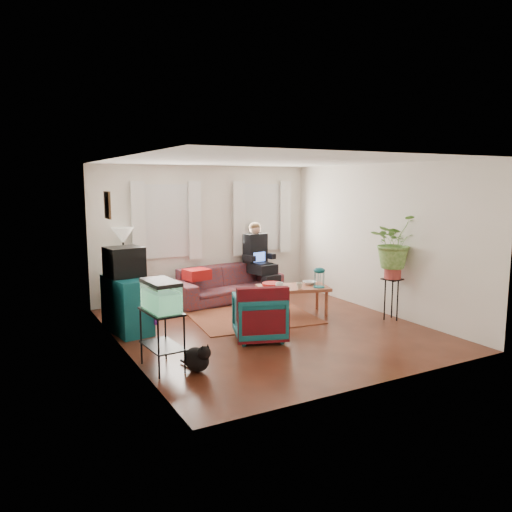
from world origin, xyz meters
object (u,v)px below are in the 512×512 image
coffee_table (293,300)px  plant_stand (391,299)px  side_table (125,287)px  dresser (127,305)px  armchair (259,314)px  sofa (226,278)px  aquarium_stand (162,340)px

coffee_table → plant_stand: plant_stand is taller
side_table → dresser: (-0.34, -1.51, 0.04)m
dresser → armchair: (1.61, -1.27, -0.06)m
dresser → armchair: size_ratio=1.29×
plant_stand → armchair: bearing=176.6°
sofa → dresser: bearing=-161.3°
side_table → plant_stand: size_ratio=1.11×
coffee_table → armchair: bearing=-125.1°
side_table → coffee_table: bearing=-37.2°
armchair → coffee_table: (1.18, 0.92, -0.12)m
sofa → dresser: sofa is taller
dresser → plant_stand: (4.05, -1.42, -0.08)m
sofa → side_table: bearing=160.8°
sofa → coffee_table: sofa is taller
side_table → coffee_table: (2.45, -1.86, -0.14)m
side_table → aquarium_stand: 3.26m
sofa → aquarium_stand: sofa is taller
aquarium_stand → dresser: bearing=85.3°
dresser → plant_stand: bearing=-27.8°
dresser → side_table: bearing=68.8°
dresser → aquarium_stand: 1.73m
armchair → plant_stand: bearing=-164.9°
armchair → coffee_table: 1.50m
dresser → coffee_table: (2.79, -0.35, -0.18)m
sofa → side_table: 1.91m
side_table → coffee_table: side_table is taller
sofa → dresser: size_ratio=2.38×
sofa → aquarium_stand: (-2.23, -2.91, -0.07)m
side_table → plant_stand: side_table is taller
side_table → dresser: 1.55m
dresser → armchair: dresser is taller
aquarium_stand → coffee_table: 3.12m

